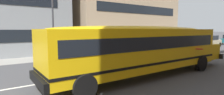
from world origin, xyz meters
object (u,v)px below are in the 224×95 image
object	(u,v)px
parked_car_silver_by_entrance	(159,44)
school_bus	(145,46)
parked_car_beige_far_corner	(210,41)
street_lamp	(52,7)

from	to	relation	value
parked_car_silver_by_entrance	school_bus	bearing A→B (deg)	-142.40
school_bus	parked_car_beige_far_corner	xyz separation A→B (m)	(19.48, 6.19, -0.74)
parked_car_silver_by_entrance	street_lamp	xyz separation A→B (m)	(-11.25, 1.87, 3.47)
parked_car_silver_by_entrance	parked_car_beige_far_corner	world-z (taller)	same
school_bus	parked_car_beige_far_corner	bearing A→B (deg)	17.60
parked_car_beige_far_corner	street_lamp	xyz separation A→B (m)	(-21.79, 2.21, 3.47)
school_bus	parked_car_silver_by_entrance	xyz separation A→B (m)	(8.93, 6.52, -0.74)
parked_car_beige_far_corner	parked_car_silver_by_entrance	bearing A→B (deg)	175.49
school_bus	street_lamp	bearing A→B (deg)	105.41
parked_car_silver_by_entrance	street_lamp	world-z (taller)	street_lamp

